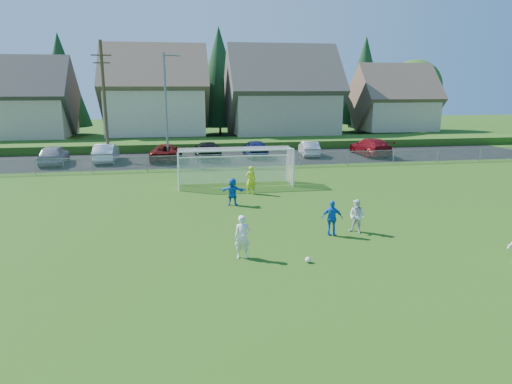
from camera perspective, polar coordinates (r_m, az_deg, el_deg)
ground at (r=15.00m, az=5.28°, el=-12.17°), size 160.00×160.00×0.00m
asphalt_lot at (r=41.24m, az=-4.59°, el=4.21°), size 60.00×60.00×0.00m
grass_embankment at (r=48.58m, az=-5.41°, el=6.02°), size 70.00×6.00×0.80m
soccer_ball at (r=17.18m, az=6.52°, el=-8.42°), size 0.22×0.22×0.22m
player_white_a at (r=17.28m, az=-1.69°, el=-5.64°), size 0.63×0.44×1.67m
player_white_b at (r=20.68m, az=12.50°, el=-3.00°), size 0.92×0.93×1.52m
player_blue_a at (r=20.12m, az=9.50°, el=-3.24°), size 0.99×0.62×1.57m
player_blue_b at (r=24.89m, az=-2.95°, el=0.05°), size 1.48×0.80×1.52m
goalkeeper at (r=27.48m, az=-0.65°, el=1.52°), size 0.62×0.41×1.70m
car_a at (r=41.38m, az=-23.98°, el=4.28°), size 2.12×4.86×1.63m
car_b at (r=41.15m, az=-18.23°, el=4.67°), size 1.72×4.80×1.58m
car_c at (r=40.73m, az=-11.13°, el=4.92°), size 2.87×5.45×1.46m
car_d at (r=40.94m, az=-6.07°, el=5.19°), size 2.25×5.32×1.53m
car_e at (r=41.68m, az=-0.09°, el=5.46°), size 1.91×4.72×1.61m
car_f at (r=42.79m, az=6.64°, el=5.42°), size 1.98×4.35×1.39m
car_g at (r=44.08m, az=14.10°, el=5.50°), size 2.45×5.67×1.63m
soccer_goal at (r=29.73m, az=-2.62°, el=3.92°), size 7.42×1.90×2.50m
chainlink_fence at (r=35.73m, az=-3.80°, el=3.84°), size 52.06×0.06×1.20m
streetlight at (r=39.12m, az=-11.13°, el=10.64°), size 1.38×0.18×9.00m
utility_pole at (r=40.53m, az=-18.40°, el=10.74°), size 1.60×0.26×10.00m
houses_row at (r=55.82m, az=-4.10°, el=14.10°), size 53.90×11.45×13.27m
tree_row at (r=61.99m, az=-5.56°, el=13.59°), size 65.98×12.36×13.80m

